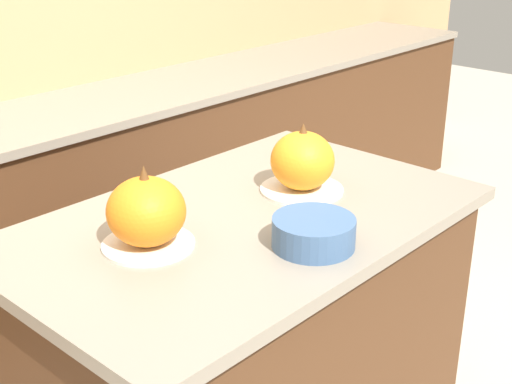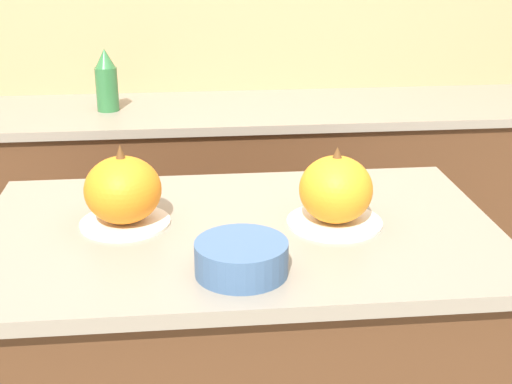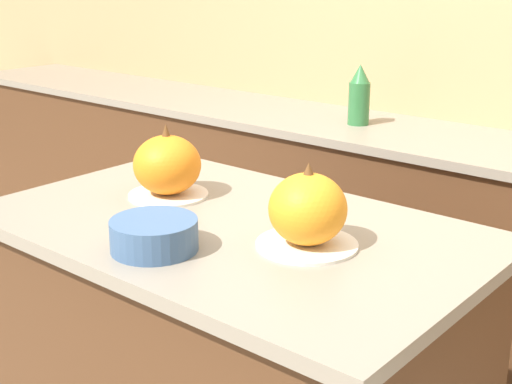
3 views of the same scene
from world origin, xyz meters
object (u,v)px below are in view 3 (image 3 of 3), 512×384
object	(u,v)px
pumpkin_cake_right	(307,212)
bottle_tall	(359,96)
pumpkin_cake_left	(167,167)
mixing_bowl	(154,235)

from	to	relation	value
pumpkin_cake_right	bottle_tall	xyz separation A→B (m)	(-0.67, 1.28, 0.01)
pumpkin_cake_left	mixing_bowl	xyz separation A→B (m)	(0.27, -0.29, -0.05)
pumpkin_cake_left	bottle_tall	size ratio (longest dim) A/B	0.89
pumpkin_cake_left	bottle_tall	world-z (taller)	bottle_tall
mixing_bowl	pumpkin_cake_right	bearing A→B (deg)	43.35
pumpkin_cake_right	mixing_bowl	world-z (taller)	pumpkin_cake_right
pumpkin_cake_right	mixing_bowl	bearing A→B (deg)	-136.65
pumpkin_cake_left	pumpkin_cake_right	bearing A→B (deg)	-5.98
bottle_tall	mixing_bowl	xyz separation A→B (m)	(0.42, -1.52, -0.06)
bottle_tall	mixing_bowl	world-z (taller)	bottle_tall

